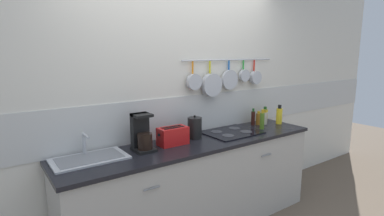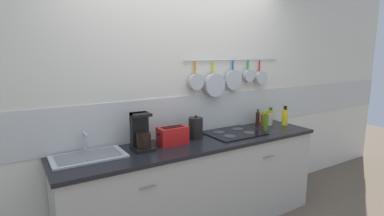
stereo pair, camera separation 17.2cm
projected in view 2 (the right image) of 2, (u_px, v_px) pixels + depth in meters
name	position (u px, v px, depth m)	size (l,w,h in m)	color
wall_back	(181.00, 100.00, 3.10)	(7.20, 0.15, 2.60)	silver
cabinet_base	(198.00, 187.00, 2.97)	(2.64, 0.57, 0.88)	#B7B2A8
countertop	(199.00, 143.00, 2.89)	(2.68, 0.59, 0.03)	black
sink_basin	(88.00, 155.00, 2.45)	(0.58, 0.34, 0.19)	#B7BABF
coffee_maker	(141.00, 134.00, 2.65)	(0.17, 0.21, 0.33)	black
toaster	(173.00, 136.00, 2.80)	(0.29, 0.15, 0.17)	red
kettle	(196.00, 128.00, 2.99)	(0.14, 0.14, 0.24)	black
cooktop	(234.00, 133.00, 3.18)	(0.57, 0.46, 0.01)	black
bottle_hot_sauce	(266.00, 121.00, 3.30)	(0.05, 0.05, 0.22)	#4C721E
bottle_olive_oil	(258.00, 119.00, 3.49)	(0.04, 0.04, 0.20)	#33140F
bottle_vinegar	(263.00, 120.00, 3.51)	(0.06, 0.06, 0.16)	#8C5919
bottle_cooking_wine	(269.00, 119.00, 3.53)	(0.07, 0.07, 0.17)	#BFB799
bottle_sesame_oil	(270.00, 116.00, 3.62)	(0.07, 0.07, 0.19)	yellow
bottle_dish_soap	(285.00, 117.00, 3.53)	(0.07, 0.07, 0.23)	yellow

